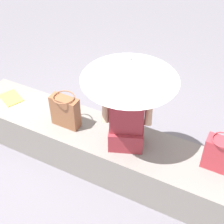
{
  "coord_description": "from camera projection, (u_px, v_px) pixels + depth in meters",
  "views": [
    {
      "loc": [
        1.28,
        -2.19,
        2.92
      ],
      "look_at": [
        0.17,
        -0.01,
        0.83
      ],
      "focal_mm": 52.98,
      "sensor_mm": 36.0,
      "label": 1
    }
  ],
  "objects": [
    {
      "name": "person_seated",
      "position": [
        127.0,
        115.0,
        3.13
      ],
      "size": [
        0.51,
        0.38,
        0.9
      ],
      "color": "#992D38",
      "rests_on": "stone_bench"
    },
    {
      "name": "stone_bench",
      "position": [
        99.0,
        147.0,
        3.66
      ],
      "size": [
        3.15,
        0.61,
        0.48
      ],
      "primitive_type": "cube",
      "color": "gray",
      "rests_on": "ground"
    },
    {
      "name": "parasol",
      "position": [
        130.0,
        69.0,
        2.83
      ],
      "size": [
        0.88,
        0.88,
        1.01
      ],
      "color": "#B7B7BC",
      "rests_on": "stone_bench"
    },
    {
      "name": "ground_plane",
      "position": [
        100.0,
        162.0,
        3.82
      ],
      "size": [
        14.0,
        14.0,
        0.0
      ],
      "primitive_type": "plane",
      "color": "slate"
    },
    {
      "name": "tote_bag_canvas",
      "position": [
        65.0,
        111.0,
        3.48
      ],
      "size": [
        0.31,
        0.23,
        0.38
      ],
      "color": "brown",
      "rests_on": "stone_bench"
    },
    {
      "name": "magazine",
      "position": [
        11.0,
        98.0,
        3.94
      ],
      "size": [
        0.34,
        0.3,
        0.01
      ],
      "primitive_type": "cube",
      "rotation": [
        0.0,
        0.0,
        -0.44
      ],
      "color": "#EAE04C",
      "rests_on": "stone_bench"
    },
    {
      "name": "handbag_black",
      "position": [
        219.0,
        154.0,
        3.03
      ],
      "size": [
        0.27,
        0.2,
        0.36
      ],
      "color": "#B2333D",
      "rests_on": "stone_bench"
    }
  ]
}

